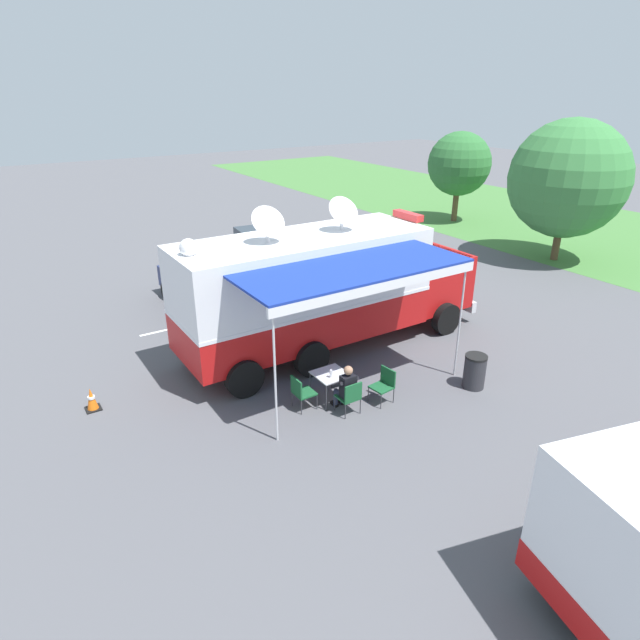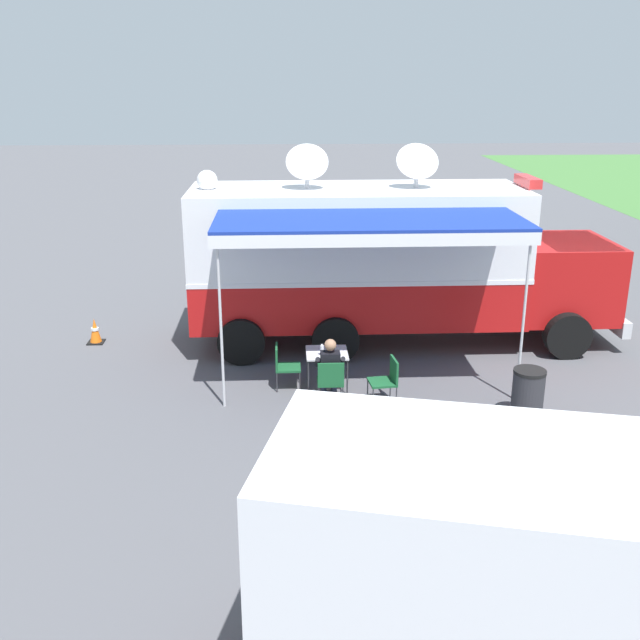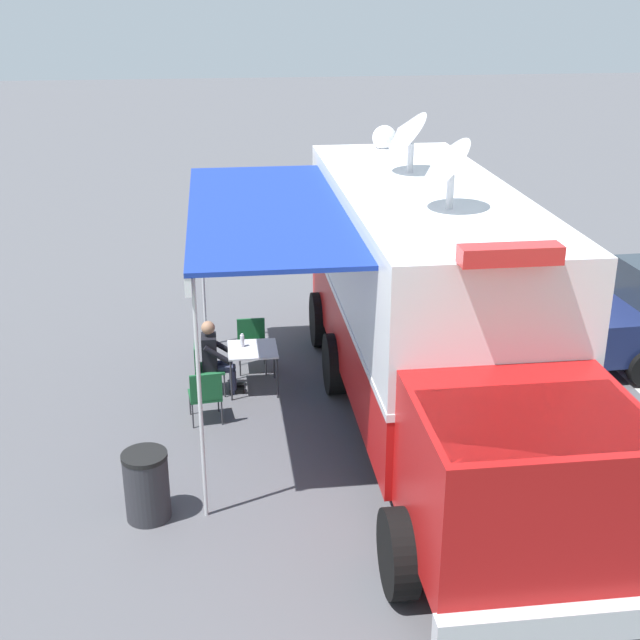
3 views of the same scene
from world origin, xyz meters
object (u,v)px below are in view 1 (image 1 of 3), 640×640
command_truck (327,286)px  folding_chair_beside_table (301,391)px  traffic_cone (92,399)px  seated_responder (346,387)px  water_bottle (331,374)px  car_behind_truck (203,282)px  folding_table (331,376)px  folding_chair_spare_by_truck (384,383)px  car_far_corner (262,251)px  folding_chair_at_table (350,395)px  trash_bin (475,371)px

command_truck → folding_chair_beside_table: command_truck is taller
traffic_cone → seated_responder: bearing=56.9°
water_bottle → car_behind_truck: 7.87m
folding_table → traffic_cone: bearing=-118.2°
seated_responder → command_truck: bearing=154.1°
folding_chair_beside_table → folding_chair_spare_by_truck: (0.79, 1.93, 0.00)m
command_truck → folding_table: (2.54, -1.55, -1.27)m
folding_table → car_far_corner: bearing=162.2°
folding_chair_spare_by_truck → car_behind_truck: car_behind_truck is taller
folding_table → car_behind_truck: car_behind_truck is taller
folding_table → folding_chair_at_table: (0.80, 0.02, -0.16)m
folding_chair_beside_table → water_bottle: bearing=76.4°
folding_table → car_behind_truck: 7.72m
folding_table → traffic_cone: folding_table is taller
folding_chair_at_table → water_bottle: bearing=-169.0°
water_bottle → traffic_cone: (-2.90, -5.01, -0.55)m
folding_chair_beside_table → seated_responder: seated_responder is taller
water_bottle → seated_responder: (0.45, 0.12, -0.18)m
folding_table → seated_responder: size_ratio=0.64×
seated_responder → trash_bin: 3.57m
command_truck → folding_chair_at_table: (3.34, -1.53, -1.43)m
trash_bin → folding_chair_spare_by_truck: bearing=-107.0°
command_truck → trash_bin: command_truck is taller
command_truck → traffic_cone: (-0.21, -6.66, -1.67)m
car_far_corner → traffic_cone: bearing=-49.0°
folding_chair_at_table → trash_bin: bearing=78.5°
folding_table → folding_chair_spare_by_truck: (0.77, 1.08, -0.16)m
command_truck → car_behind_truck: size_ratio=2.23×
folding_chair_at_table → traffic_cone: 6.25m
water_bottle → seated_responder: size_ratio=0.18×
folding_table → trash_bin: trash_bin is taller
trash_bin → seated_responder: bearing=-104.5°
water_bottle → car_far_corner: 10.66m
traffic_cone → folding_chair_spare_by_truck: bearing=60.4°
seated_responder → trash_bin: bearing=75.5°
folding_table → car_far_corner: (-9.98, 3.20, 0.21)m
folding_chair_beside_table → traffic_cone: folding_chair_beside_table is taller
car_behind_truck → folding_table: bearing=2.0°
trash_bin → car_far_corner: 11.49m
trash_bin → folding_chair_beside_table: bearing=-109.4°
water_bottle → car_behind_truck: bearing=-178.8°
folding_chair_spare_by_truck → command_truck: bearing=171.9°
folding_chair_spare_by_truck → traffic_cone: bearing=-119.6°
command_truck → car_far_corner: bearing=167.5°
car_behind_truck → water_bottle: bearing=1.2°
water_bottle → car_far_corner: bearing=162.0°
traffic_cone → command_truck: bearing=88.2°
folding_chair_spare_by_truck → water_bottle: bearing=-117.4°
car_far_corner → car_behind_truck: bearing=-56.8°
folding_chair_spare_by_truck → seated_responder: size_ratio=0.70×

